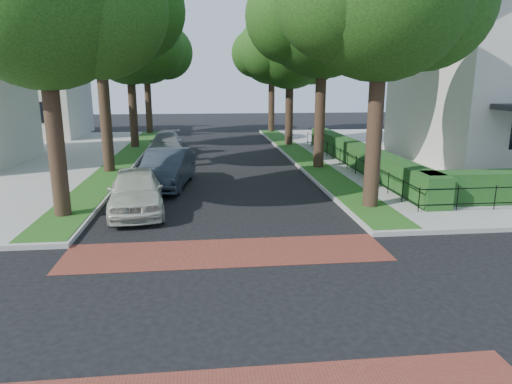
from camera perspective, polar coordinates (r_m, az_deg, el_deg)
ground at (r=9.98m, az=-2.72°, el=-14.21°), size 120.00×120.00×0.00m
sidewalk_ne at (r=34.56m, az=29.28°, el=4.31°), size 30.00×30.00×0.15m
crosswalk_far at (r=12.89m, az=-3.63°, el=-7.54°), size 9.00×2.20×0.01m
grass_strip_ne at (r=28.87m, az=5.63°, el=4.65°), size 1.60×29.80×0.02m
grass_strip_nw at (r=28.69m, az=-16.05°, el=4.12°), size 1.60×29.80×0.02m
tree_right_mid at (r=25.04m, az=8.51°, el=21.17°), size 8.25×7.09×11.22m
tree_right_far at (r=33.66m, az=4.40°, el=17.47°), size 7.25×6.23×9.74m
tree_right_back at (r=42.55m, az=2.09°, el=17.18°), size 7.50×6.45×10.20m
tree_left_mid at (r=24.81m, az=-18.91°, el=21.53°), size 8.00×6.88×11.48m
tree_left_far at (r=33.47m, az=-15.38°, el=17.43°), size 7.00×6.02×9.86m
tree_left_back at (r=42.41m, az=-13.47°, el=17.04°), size 7.75×6.66×10.44m
hedge_main_road at (r=25.48m, az=12.64°, el=4.52°), size 1.00×18.00×1.20m
fence_main_road at (r=25.26m, az=10.90°, el=4.18°), size 0.06×18.00×0.90m
house_left_far at (r=43.47m, az=-27.15°, el=12.73°), size 10.00×9.00×10.14m
parked_car_front at (r=17.09m, az=-14.79°, el=0.17°), size 2.48×4.91×1.61m
parked_car_middle at (r=20.90m, az=-11.10°, el=2.89°), size 2.46×5.31×1.69m
parked_car_rear at (r=30.20m, az=-11.13°, el=5.93°), size 2.24×5.05×1.44m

